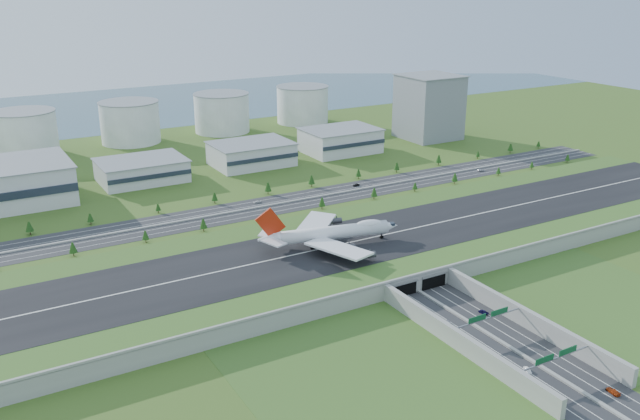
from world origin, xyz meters
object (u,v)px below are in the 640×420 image
car_0 (449,323)px  car_1 (528,370)px  car_3 (613,391)px  car_6 (481,170)px  office_tower (429,107)px  car_5 (356,185)px  car_2 (483,312)px  fuel_tank_a (25,133)px  car_7 (257,202)px  boeing_747 (330,233)px

car_0 → car_1: car_1 is taller
car_3 → car_6: size_ratio=1.13×
car_1 → office_tower: bearing=77.2°
car_5 → car_2: bearing=-10.6°
fuel_tank_a → car_3: size_ratio=8.89×
office_tower → car_5: size_ratio=11.52×
office_tower → car_5: 166.05m
car_2 → car_7: bearing=-88.5°
fuel_tank_a → car_1: bearing=-75.4°
car_3 → car_7: bearing=-78.2°
fuel_tank_a → car_6: bearing=-37.9°
boeing_747 → car_7: boeing_747 is taller
office_tower → car_6: bearing=-107.8°
boeing_747 → car_0: size_ratio=19.06×
office_tower → boeing_747: bearing=-138.4°
car_0 → car_1: 42.64m
fuel_tank_a → boeing_747: fuel_tank_a is taller
boeing_747 → car_5: (80.81, 100.05, -13.73)m
car_5 → car_3: bearing=-6.9°
office_tower → fuel_tank_a: size_ratio=1.10×
car_2 → car_5: (53.32, 184.05, 0.13)m
boeing_747 → car_0: boeing_747 is taller
office_tower → boeing_747: size_ratio=0.73×
car_5 → car_6: car_5 is taller
boeing_747 → car_6: bearing=37.6°
car_2 → car_6: size_ratio=0.95×
car_2 → car_3: car_3 is taller
fuel_tank_a → boeing_747: 324.13m
car_6 → car_7: bearing=103.7°
fuel_tank_a → car_7: 233.95m
boeing_747 → car_2: (27.49, -84.00, -13.85)m
car_2 → car_5: size_ratio=0.99×
car_6 → car_2: bearing=156.5°
car_5 → boeing_747: bearing=-33.4°
fuel_tank_a → car_5: size_ratio=10.47×
car_6 → office_tower: bearing=1.1°
boeing_747 → car_2: bearing=-59.3°
car_6 → car_7: size_ratio=1.02×
office_tower → car_7: bearing=-156.6°
car_1 → car_3: (15.87, -24.65, 0.11)m
fuel_tank_a → car_6: size_ratio=10.05×
car_3 → car_7: size_ratio=1.15×
fuel_tank_a → car_1: fuel_tank_a is taller
boeing_747 → car_7: 102.09m
boeing_747 → car_2: boeing_747 is taller
car_7 → car_1: bearing=7.4°
car_1 → car_6: car_1 is taller
office_tower → car_2: size_ratio=11.62×
boeing_747 → car_1: bearing=-73.1°
office_tower → fuel_tank_a: (-320.00, 115.00, -10.00)m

